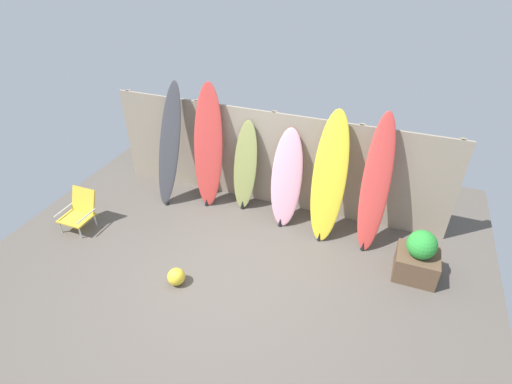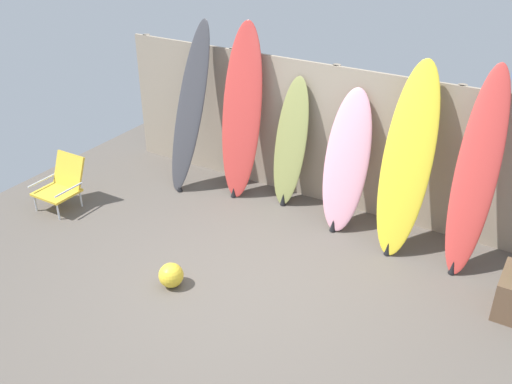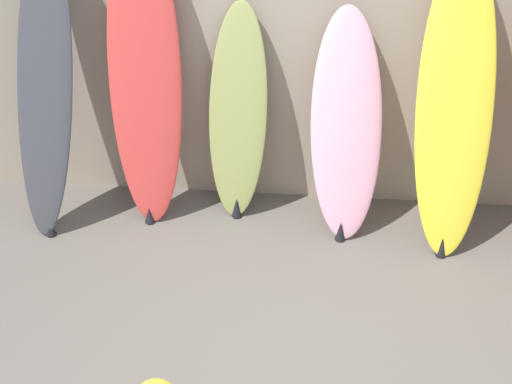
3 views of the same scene
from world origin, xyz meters
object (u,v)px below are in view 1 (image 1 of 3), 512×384
object	(u,v)px
surfboard_red_5	(376,185)
beach_chair	(80,210)
surfboard_olive_2	(245,167)
surfboard_yellow_4	(329,178)
surfboard_charcoal_0	(169,146)
planter_box	(418,258)
surfboard_pink_3	(287,179)
surfboard_red_1	(208,147)
beach_ball	(176,277)

from	to	relation	value
surfboard_red_5	beach_chair	world-z (taller)	surfboard_red_5
surfboard_olive_2	surfboard_yellow_4	bearing A→B (deg)	-8.71
surfboard_charcoal_0	planter_box	bearing A→B (deg)	-7.65
surfboard_olive_2	beach_chair	xyz separation A→B (m)	(-2.41, -1.60, -0.47)
surfboard_olive_2	surfboard_pink_3	distance (m)	0.82
beach_chair	planter_box	size ratio (longest dim) A/B	0.81
surfboard_charcoal_0	surfboard_pink_3	world-z (taller)	surfboard_charcoal_0
surfboard_red_1	surfboard_pink_3	xyz separation A→B (m)	(1.47, -0.05, -0.29)
surfboard_red_1	surfboard_yellow_4	xyz separation A→B (m)	(2.20, -0.15, -0.07)
surfboard_pink_3	surfboard_yellow_4	xyz separation A→B (m)	(0.73, -0.10, 0.22)
surfboard_olive_2	surfboard_pink_3	world-z (taller)	surfboard_pink_3
beach_chair	beach_ball	world-z (taller)	beach_chair
surfboard_red_5	beach_ball	size ratio (longest dim) A/B	8.27
surfboard_charcoal_0	surfboard_red_1	size ratio (longest dim) A/B	0.98
surfboard_charcoal_0	surfboard_olive_2	world-z (taller)	surfboard_charcoal_0
planter_box	beach_chair	bearing A→B (deg)	-171.82
surfboard_red_5	beach_chair	size ratio (longest dim) A/B	3.30
surfboard_red_1	surfboard_red_5	bearing A→B (deg)	-2.54
surfboard_red_1	surfboard_pink_3	size ratio (longest dim) A/B	1.36
surfboard_olive_2	beach_ball	size ratio (longest dim) A/B	6.31
surfboard_charcoal_0	surfboard_red_1	distance (m)	0.72
surfboard_red_1	surfboard_yellow_4	size ratio (longest dim) A/B	1.07
surfboard_olive_2	surfboard_red_5	xyz separation A→B (m)	(2.24, -0.21, 0.26)
surfboard_yellow_4	planter_box	xyz separation A→B (m)	(1.50, -0.58, -0.69)
surfboard_olive_2	surfboard_red_5	bearing A→B (deg)	-5.39
surfboard_red_5	planter_box	distance (m)	1.22
surfboard_yellow_4	beach_chair	xyz separation A→B (m)	(-3.94, -1.36, -0.71)
beach_ball	surfboard_red_1	bearing A→B (deg)	102.50
surfboard_pink_3	surfboard_red_5	size ratio (longest dim) A/B	0.76
surfboard_olive_2	planter_box	xyz separation A→B (m)	(3.03, -0.81, -0.45)
surfboard_charcoal_0	beach_ball	world-z (taller)	surfboard_charcoal_0
surfboard_olive_2	surfboard_red_5	distance (m)	2.27
surfboard_red_5	planter_box	bearing A→B (deg)	-37.27
beach_chair	surfboard_red_5	bearing A→B (deg)	29.39
surfboard_olive_2	surfboard_pink_3	bearing A→B (deg)	-9.23
surfboard_pink_3	surfboard_yellow_4	distance (m)	0.77
surfboard_pink_3	surfboard_olive_2	bearing A→B (deg)	170.77
surfboard_red_5	surfboard_yellow_4	bearing A→B (deg)	-178.12
surfboard_olive_2	beach_chair	size ratio (longest dim) A/B	2.52
surfboard_charcoal_0	planter_box	distance (m)	4.50
surfboard_charcoal_0	planter_box	world-z (taller)	surfboard_charcoal_0
surfboard_olive_2	planter_box	size ratio (longest dim) A/B	2.03
surfboard_olive_2	surfboard_yellow_4	distance (m)	1.57
beach_chair	surfboard_charcoal_0	bearing A→B (deg)	65.72
beach_chair	planter_box	bearing A→B (deg)	21.01
surfboard_charcoal_0	surfboard_red_1	world-z (taller)	surfboard_red_1
beach_ball	surfboard_pink_3	bearing A→B (deg)	64.38
surfboard_pink_3	beach_chair	xyz separation A→B (m)	(-3.22, -1.46, -0.48)
surfboard_pink_3	planter_box	world-z (taller)	surfboard_pink_3
surfboard_pink_3	beach_chair	distance (m)	3.57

